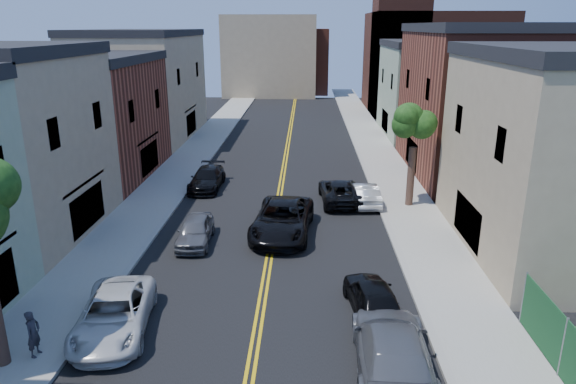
# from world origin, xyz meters

# --- Properties ---
(sidewalk_left) EXTENTS (3.20, 100.00, 0.15)m
(sidewalk_left) POSITION_xyz_m (-7.90, 40.00, 0.07)
(sidewalk_left) COLOR gray
(sidewalk_left) RESTS_ON ground
(sidewalk_right) EXTENTS (3.20, 100.00, 0.15)m
(sidewalk_right) POSITION_xyz_m (7.90, 40.00, 0.07)
(sidewalk_right) COLOR gray
(sidewalk_right) RESTS_ON ground
(curb_left) EXTENTS (0.30, 100.00, 0.15)m
(curb_left) POSITION_xyz_m (-6.15, 40.00, 0.07)
(curb_left) COLOR gray
(curb_left) RESTS_ON ground
(curb_right) EXTENTS (0.30, 100.00, 0.15)m
(curb_right) POSITION_xyz_m (6.15, 40.00, 0.07)
(curb_right) COLOR gray
(curb_right) RESTS_ON ground
(bldg_left_brick) EXTENTS (9.00, 12.00, 8.00)m
(bldg_left_brick) POSITION_xyz_m (-14.00, 36.00, 4.00)
(bldg_left_brick) COLOR brown
(bldg_left_brick) RESTS_ON ground
(bldg_left_tan_far) EXTENTS (9.00, 16.00, 9.50)m
(bldg_left_tan_far) POSITION_xyz_m (-14.00, 50.00, 4.75)
(bldg_left_tan_far) COLOR #998466
(bldg_left_tan_far) RESTS_ON ground
(bldg_right_tan) EXTENTS (9.00, 12.00, 9.00)m
(bldg_right_tan) POSITION_xyz_m (14.00, 24.00, 4.50)
(bldg_right_tan) COLOR #998466
(bldg_right_tan) RESTS_ON ground
(bldg_right_brick) EXTENTS (9.00, 14.00, 10.00)m
(bldg_right_brick) POSITION_xyz_m (14.00, 38.00, 5.00)
(bldg_right_brick) COLOR brown
(bldg_right_brick) RESTS_ON ground
(bldg_right_palegrn) EXTENTS (9.00, 12.00, 8.50)m
(bldg_right_palegrn) POSITION_xyz_m (14.00, 52.00, 4.25)
(bldg_right_palegrn) COLOR gray
(bldg_right_palegrn) RESTS_ON ground
(church) EXTENTS (16.20, 14.20, 22.60)m
(church) POSITION_xyz_m (16.33, 67.07, 7.24)
(church) COLOR #4C2319
(church) RESTS_ON ground
(backdrop_left) EXTENTS (14.00, 8.00, 12.00)m
(backdrop_left) POSITION_xyz_m (-4.00, 82.00, 6.00)
(backdrop_left) COLOR #998466
(backdrop_left) RESTS_ON ground
(backdrop_center) EXTENTS (10.00, 8.00, 10.00)m
(backdrop_center) POSITION_xyz_m (0.00, 86.00, 5.00)
(backdrop_center) COLOR brown
(backdrop_center) RESTS_ON ground
(tree_right_far) EXTENTS (4.40, 4.40, 8.03)m
(tree_right_far) POSITION_xyz_m (7.92, 30.01, 5.76)
(tree_right_far) COLOR #3A261D
(tree_right_far) RESTS_ON sidewalk_right
(white_pickup) EXTENTS (3.02, 5.38, 1.42)m
(white_pickup) POSITION_xyz_m (-5.03, 16.10, 0.71)
(white_pickup) COLOR silver
(white_pickup) RESTS_ON ground
(grey_car_left) EXTENTS (1.77, 4.04, 1.35)m
(grey_car_left) POSITION_xyz_m (-3.80, 24.06, 0.68)
(grey_car_left) COLOR #515258
(grey_car_left) RESTS_ON ground
(black_car_left) EXTENTS (2.02, 4.80, 1.38)m
(black_car_left) POSITION_xyz_m (-4.90, 33.27, 0.69)
(black_car_left) COLOR black
(black_car_left) RESTS_ON ground
(grey_car_right) EXTENTS (2.54, 5.79, 1.66)m
(grey_car_right) POSITION_xyz_m (4.42, 14.17, 0.83)
(grey_car_right) COLOR #56585D
(grey_car_right) RESTS_ON ground
(black_car_right) EXTENTS (2.21, 4.33, 1.41)m
(black_car_right) POSITION_xyz_m (4.25, 17.66, 0.71)
(black_car_right) COLOR black
(black_car_right) RESTS_ON ground
(silver_car_right) EXTENTS (1.77, 4.18, 1.34)m
(silver_car_right) POSITION_xyz_m (5.24, 30.36, 0.67)
(silver_car_right) COLOR #B6BABF
(silver_car_right) RESTS_ON ground
(dark_car_right_far) EXTENTS (2.68, 5.22, 1.41)m
(dark_car_right_far) POSITION_xyz_m (3.80, 30.72, 0.70)
(dark_car_right_far) COLOR black
(dark_car_right_far) RESTS_ON ground
(black_suv_lane) EXTENTS (3.39, 6.41, 1.72)m
(black_suv_lane) POSITION_xyz_m (0.50, 25.36, 0.86)
(black_suv_lane) COLOR black
(black_suv_lane) RESTS_ON ground
(pedestrian_left) EXTENTS (0.44, 0.61, 1.59)m
(pedestrian_left) POSITION_xyz_m (-7.05, 14.45, 0.94)
(pedestrian_left) COLOR #28272F
(pedestrian_left) RESTS_ON sidewalk_left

